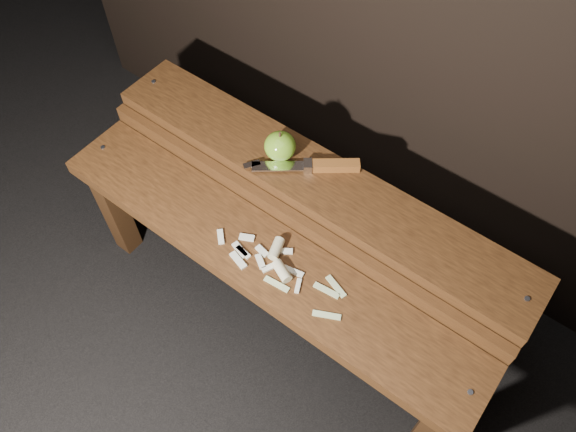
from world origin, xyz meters
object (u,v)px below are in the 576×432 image
Objects in this scene: apple at (280,146)px; knife at (321,166)px; bench_rear_tier at (312,197)px; bench_front_tier at (259,269)px.

apple is 0.11m from knife.
apple is at bearing 177.71° from bench_rear_tier.
knife is at bearing 91.21° from bench_rear_tier.
knife reaches higher than bench_front_tier.
bench_front_tier is at bearing -90.00° from bench_rear_tier.
knife is at bearing 90.15° from bench_front_tier.
bench_rear_tier is 4.91× the size of knife.
bench_rear_tier is at bearing 90.00° from bench_front_tier.
bench_front_tier is 0.23m from bench_rear_tier.
apple is (-0.11, 0.00, 0.12)m from bench_rear_tier.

